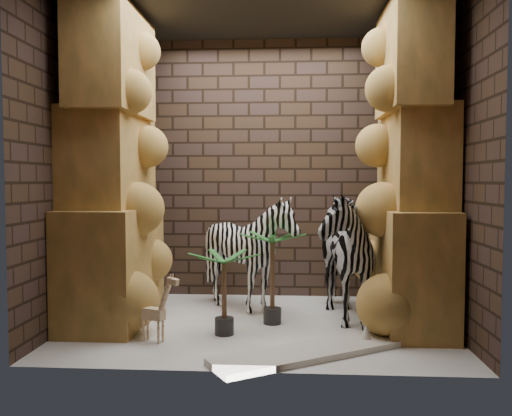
# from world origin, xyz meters

# --- Properties ---
(floor) EXTENTS (3.50, 3.50, 0.00)m
(floor) POSITION_xyz_m (0.00, 0.00, 0.00)
(floor) COLOR white
(floor) RESTS_ON ground
(ceiling) EXTENTS (3.50, 3.50, 0.00)m
(ceiling) POSITION_xyz_m (0.00, 0.00, 3.00)
(ceiling) COLOR black
(ceiling) RESTS_ON ground
(wall_back) EXTENTS (3.50, 0.00, 3.50)m
(wall_back) POSITION_xyz_m (0.00, 1.25, 1.50)
(wall_back) COLOR #37271A
(wall_back) RESTS_ON ground
(wall_front) EXTENTS (3.50, 0.00, 3.50)m
(wall_front) POSITION_xyz_m (0.00, -1.25, 1.50)
(wall_front) COLOR #37271A
(wall_front) RESTS_ON ground
(wall_left) EXTENTS (0.00, 3.00, 3.00)m
(wall_left) POSITION_xyz_m (-1.75, 0.00, 1.50)
(wall_left) COLOR #37271A
(wall_left) RESTS_ON ground
(wall_right) EXTENTS (0.00, 3.00, 3.00)m
(wall_right) POSITION_xyz_m (1.75, 0.00, 1.50)
(wall_right) COLOR #37271A
(wall_right) RESTS_ON ground
(rock_pillar_left) EXTENTS (0.68, 1.30, 3.00)m
(rock_pillar_left) POSITION_xyz_m (-1.40, 0.00, 1.50)
(rock_pillar_left) COLOR #D7994B
(rock_pillar_left) RESTS_ON floor
(rock_pillar_right) EXTENTS (0.58, 1.25, 3.00)m
(rock_pillar_right) POSITION_xyz_m (1.42, 0.00, 1.50)
(rock_pillar_right) COLOR #D7994B
(rock_pillar_right) RESTS_ON floor
(zebra_right) EXTENTS (0.89, 1.35, 1.48)m
(zebra_right) POSITION_xyz_m (0.74, 0.25, 0.74)
(zebra_right) COLOR white
(zebra_right) RESTS_ON floor
(zebra_left) EXTENTS (1.07, 1.29, 1.10)m
(zebra_left) POSITION_xyz_m (-0.12, 0.49, 0.55)
(zebra_left) COLOR white
(zebra_left) RESTS_ON floor
(giraffe_toy) EXTENTS (0.33, 0.22, 0.61)m
(giraffe_toy) POSITION_xyz_m (-0.85, -0.59, 0.30)
(giraffe_toy) COLOR beige
(giraffe_toy) RESTS_ON floor
(palm_front) EXTENTS (0.36, 0.36, 0.89)m
(palm_front) POSITION_xyz_m (0.14, 0.03, 0.44)
(palm_front) COLOR #195719
(palm_front) RESTS_ON floor
(palm_back) EXTENTS (0.36, 0.36, 0.75)m
(palm_back) POSITION_xyz_m (-0.28, -0.35, 0.37)
(palm_back) COLOR #195719
(palm_back) RESTS_ON floor
(surfboard) EXTENTS (1.58, 1.19, 0.05)m
(surfboard) POSITION_xyz_m (0.46, -0.86, 0.03)
(surfboard) COLOR silver
(surfboard) RESTS_ON floor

